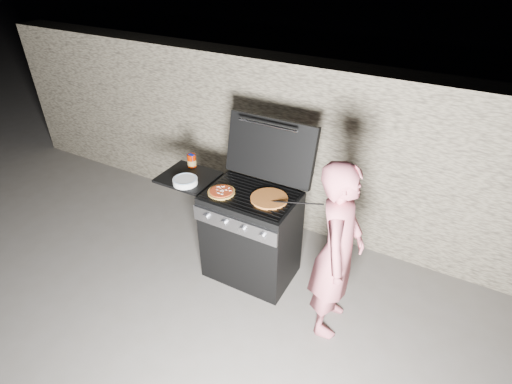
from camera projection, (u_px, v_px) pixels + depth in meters
The scene contains 10 objects.
ground at pixel (252, 271), 3.93m from camera, with size 50.00×50.00×0.00m, color #625D58.
stone_wall at pixel (300, 147), 4.21m from camera, with size 8.00×0.35×1.80m, color gray.
gas_grill at pixel (228, 227), 3.78m from camera, with size 1.34×0.79×0.91m, color black, non-canonical shape.
pizza_topped at pixel (221, 192), 3.44m from camera, with size 0.24×0.24×0.03m, color tan, non-canonical shape.
pizza_plain at pixel (269, 198), 3.36m from camera, with size 0.32×0.32×0.02m, color orange.
sauce_jar at pixel (192, 160), 3.82m from camera, with size 0.08×0.08×0.13m, color #881B00.
blue_carton at pixel (192, 161), 3.82m from camera, with size 0.06×0.03×0.13m, color #0B20B7.
plate_stack at pixel (185, 181), 3.58m from camera, with size 0.22×0.22×0.05m, color white.
person at pixel (337, 252), 3.02m from camera, with size 0.56×0.37×1.54m, color #C25E6B.
tongs at pixel (294, 202), 3.24m from camera, with size 0.01×0.01×0.50m, color black.
Camera 1 is at (1.41, -2.49, 2.80)m, focal length 28.00 mm.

